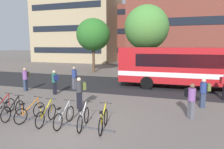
{
  "coord_description": "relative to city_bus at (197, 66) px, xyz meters",
  "views": [
    {
      "loc": [
        3.91,
        -6.91,
        3.39
      ],
      "look_at": [
        0.28,
        4.44,
        1.64
      ],
      "focal_mm": 32.08,
      "sensor_mm": 36.0,
      "label": 1
    }
  ],
  "objects": [
    {
      "name": "city_bus",
      "position": [
        0.0,
        0.0,
        0.0
      ],
      "size": [
        12.06,
        2.71,
        3.2
      ],
      "rotation": [
        0.0,
        0.0,
        3.15
      ],
      "color": "red",
      "rests_on": "ground"
    },
    {
      "name": "parked_bicycle_silver_5",
      "position": [
        -5.98,
        -9.4,
        -1.39
      ],
      "size": [
        0.52,
        1.72,
        0.99
      ],
      "rotation": [
        0.0,
        0.0,
        1.6
      ],
      "color": "black",
      "rests_on": "ground"
    },
    {
      "name": "commuter_olive_pack_5",
      "position": [
        -6.4,
        -7.09,
        -0.79
      ],
      "size": [
        0.59,
        0.58,
        1.7
      ],
      "rotation": [
        0.0,
        0.0,
        3.9
      ],
      "color": "black",
      "rests_on": "ground"
    },
    {
      "name": "building_centre_block",
      "position": [
        -8.06,
        29.23,
        4.03
      ],
      "size": [
        18.73,
        10.37,
        11.62
      ],
      "color": "brown",
      "rests_on": "ground"
    },
    {
      "name": "commuter_grey_pack_0",
      "position": [
        -8.98,
        -2.89,
        -0.76
      ],
      "size": [
        0.51,
        0.6,
        1.76
      ],
      "rotation": [
        0.0,
        0.0,
        4.24
      ],
      "color": "#565660",
      "rests_on": "ground"
    },
    {
      "name": "commuter_olive_pack_6",
      "position": [
        -12.18,
        -4.5,
        -0.78
      ],
      "size": [
        0.34,
        0.52,
        1.73
      ],
      "rotation": [
        0.0,
        0.0,
        4.72
      ],
      "color": "#2D3851",
      "rests_on": "ground"
    },
    {
      "name": "commuter_black_pack_3",
      "position": [
        -0.84,
        -6.83,
        -0.82
      ],
      "size": [
        0.56,
        0.6,
        1.66
      ],
      "rotation": [
        0.0,
        0.0,
        5.34
      ],
      "color": "#565660",
      "rests_on": "ground"
    },
    {
      "name": "street_tree_1",
      "position": [
        -4.63,
        4.72,
        3.39
      ],
      "size": [
        4.55,
        4.55,
        7.48
      ],
      "color": "brown",
      "rests_on": "ground"
    },
    {
      "name": "parked_bicycle_orange_3",
      "position": [
        -7.77,
        -9.34,
        -1.39
      ],
      "size": [
        0.52,
        1.71,
        0.99
      ],
      "rotation": [
        0.0,
        0.0,
        1.41
      ],
      "color": "black",
      "rests_on": "ground"
    },
    {
      "name": "bus_lane_asphalt",
      "position": [
        -5.5,
        0.0,
        -1.77
      ],
      "size": [
        80.0,
        7.2,
        0.01
      ],
      "primitive_type": "cube",
      "color": "#232326",
      "rests_on": "ground"
    },
    {
      "name": "building_left_wing",
      "position": [
        -21.55,
        22.55,
        8.34
      ],
      "size": [
        16.3,
        10.82,
        20.22
      ],
      "color": "tan",
      "rests_on": "ground"
    },
    {
      "name": "building_right_wing",
      "position": [
        3.13,
        18.45,
        6.48
      ],
      "size": [
        24.3,
        10.55,
        16.51
      ],
      "color": "brown",
      "rests_on": "ground"
    },
    {
      "name": "parked_bicycle_black_2",
      "position": [
        -8.72,
        -9.36,
        -1.39
      ],
      "size": [
        0.52,
        1.71,
        0.99
      ],
      "rotation": [
        0.0,
        0.0,
        1.74
      ],
      "color": "black",
      "rests_on": "ground"
    },
    {
      "name": "parked_bicycle_white_6",
      "position": [
        -5.13,
        -9.34,
        -1.39
      ],
      "size": [
        0.52,
        1.71,
        0.99
      ],
      "rotation": [
        0.0,
        0.0,
        1.74
      ],
      "color": "black",
      "rests_on": "ground"
    },
    {
      "name": "commuter_navy_pack_2",
      "position": [
        -9.48,
        -4.8,
        -0.81
      ],
      "size": [
        0.61,
        0.54,
        1.68
      ],
      "rotation": [
        0.0,
        0.0,
        2.58
      ],
      "color": "black",
      "rests_on": "ground"
    },
    {
      "name": "street_tree_0",
      "position": [
        -11.38,
        6.56,
        2.87
      ],
      "size": [
        4.11,
        4.11,
        6.63
      ],
      "color": "brown",
      "rests_on": "ground"
    },
    {
      "name": "parked_bicycle_yellow_4",
      "position": [
        -6.85,
        -9.44,
        -1.39
      ],
      "size": [
        0.52,
        1.72,
        0.99
      ],
      "rotation": [
        0.0,
        0.0,
        1.69
      ],
      "color": "black",
      "rests_on": "ground"
    },
    {
      "name": "parked_bicycle_yellow_7",
      "position": [
        -4.25,
        -9.31,
        -1.39
      ],
      "size": [
        0.52,
        1.71,
        0.99
      ],
      "rotation": [
        0.0,
        0.0,
        1.72
      ],
      "color": "black",
      "rests_on": "ground"
    },
    {
      "name": "parked_bicycle_red_1",
      "position": [
        -9.57,
        -9.19,
        -1.39
      ],
      "size": [
        0.52,
        1.72,
        0.99
      ],
      "rotation": [
        0.0,
        0.0,
        1.61
      ],
      "color": "black",
      "rests_on": "ground"
    },
    {
      "name": "ground",
      "position": [
        -5.5,
        -9.59,
        -1.78
      ],
      "size": [
        200.0,
        200.0,
        0.0
      ],
      "primitive_type": "plane",
      "color": "#6B605B"
    },
    {
      "name": "commuter_olive_pack_1",
      "position": [
        -0.07,
        -4.92,
        -0.84
      ],
      "size": [
        0.58,
        0.43,
        1.62
      ],
      "rotation": [
        0.0,
        0.0,
        3.41
      ],
      "color": "#2D3851",
      "rests_on": "ground"
    },
    {
      "name": "bike_rack",
      "position": [
        -7.35,
        -9.32,
        -1.69
      ],
      "size": [
        7.19,
        0.25,
        0.7
      ],
      "rotation": [
        0.0,
        0.0,
        -0.02
      ],
      "color": "#47474C",
      "rests_on": "ground"
    }
  ]
}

